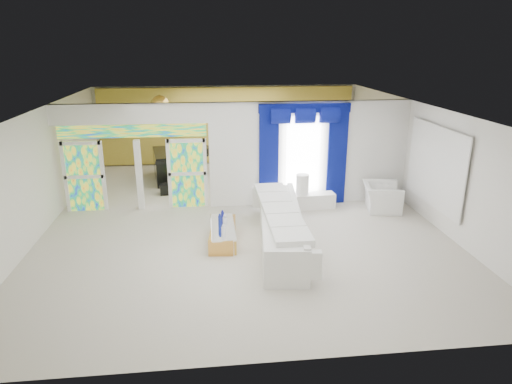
{
  "coord_description": "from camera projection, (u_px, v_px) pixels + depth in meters",
  "views": [
    {
      "loc": [
        -0.87,
        -11.57,
        4.55
      ],
      "look_at": [
        0.3,
        -1.2,
        1.1
      ],
      "focal_mm": 31.77,
      "sensor_mm": 36.0,
      "label": 1
    }
  ],
  "objects": [
    {
      "name": "stained_transom",
      "position": [
        133.0,
        131.0,
        12.37
      ],
      "size": [
        4.0,
        0.05,
        0.35
      ],
      "primitive_type": "cube",
      "color": "#994C3F",
      "rests_on": "dividing_header"
    },
    {
      "name": "white_sofa",
      "position": [
        281.0,
        228.0,
        10.65
      ],
      "size": [
        1.33,
        4.3,
        0.81
      ],
      "primitive_type": "cube",
      "rotation": [
        0.0,
        0.0,
        -0.1
      ],
      "color": "white",
      "rests_on": "ground"
    },
    {
      "name": "tv_console",
      "position": [
        79.0,
        186.0,
        13.75
      ],
      "size": [
        0.64,
        0.6,
        0.83
      ],
      "primitive_type": "cube",
      "rotation": [
        0.0,
        0.0,
        0.15
      ],
      "color": "tan",
      "rests_on": "ground"
    },
    {
      "name": "floor",
      "position": [
        240.0,
        217.0,
        12.43
      ],
      "size": [
        12.0,
        12.0,
        0.0
      ],
      "primitive_type": "plane",
      "color": "#B7AF9E",
      "rests_on": "ground"
    },
    {
      "name": "blue_drape_left",
      "position": [
        269.0,
        159.0,
        12.91
      ],
      "size": [
        0.55,
        0.1,
        2.8
      ],
      "primitive_type": "cube",
      "color": "#030B47",
      "rests_on": "ground"
    },
    {
      "name": "chandelier",
      "position": [
        160.0,
        105.0,
        14.57
      ],
      "size": [
        0.6,
        0.6,
        0.6
      ],
      "primitive_type": "sphere",
      "color": "gold",
      "rests_on": "ceiling"
    },
    {
      "name": "stained_panel_right",
      "position": [
        187.0,
        173.0,
        12.91
      ],
      "size": [
        0.95,
        0.04,
        2.0
      ],
      "primitive_type": "cube",
      "color": "#994C3F",
      "rests_on": "ground"
    },
    {
      "name": "piano_bench",
      "position": [
        175.0,
        188.0,
        14.34
      ],
      "size": [
        0.98,
        0.5,
        0.31
      ],
      "primitive_type": "cube",
      "rotation": [
        0.0,
        0.0,
        0.15
      ],
      "color": "black",
      "rests_on": "ground"
    },
    {
      "name": "armchair",
      "position": [
        382.0,
        197.0,
        12.87
      ],
      "size": [
        1.22,
        1.33,
        0.75
      ],
      "primitive_type": "imported",
      "rotation": [
        0.0,
        0.0,
        1.36
      ],
      "color": "white",
      "rests_on": "ground"
    },
    {
      "name": "coffee_table",
      "position": [
        223.0,
        234.0,
        10.85
      ],
      "size": [
        0.72,
        1.72,
        0.37
      ],
      "primitive_type": "cube",
      "rotation": [
        0.0,
        0.0,
        -0.1
      ],
      "color": "gold",
      "rests_on": "ground"
    },
    {
      "name": "console_table",
      "position": [
        312.0,
        201.0,
        13.04
      ],
      "size": [
        1.32,
        0.49,
        0.43
      ],
      "primitive_type": "cube",
      "rotation": [
        0.0,
        0.0,
        0.07
      ],
      "color": "white",
      "rests_on": "ground"
    },
    {
      "name": "window_pane",
      "position": [
        303.0,
        156.0,
        13.03
      ],
      "size": [
        1.0,
        0.02,
        2.3
      ],
      "primitive_type": "cube",
      "color": "white",
      "rests_on": "dividing_wall"
    },
    {
      "name": "gold_curtains",
      "position": [
        228.0,
        125.0,
        17.53
      ],
      "size": [
        9.7,
        0.12,
        2.9
      ],
      "primitive_type": "cube",
      "color": "#B0962A",
      "rests_on": "ground"
    },
    {
      "name": "blue_pelmet",
      "position": [
        305.0,
        108.0,
        12.57
      ],
      "size": [
        2.6,
        0.12,
        0.25
      ],
      "primitive_type": "cube",
      "color": "#030B47",
      "rests_on": "dividing_wall"
    },
    {
      "name": "grand_piano",
      "position": [
        177.0,
        165.0,
        15.74
      ],
      "size": [
        1.79,
        2.18,
        1.0
      ],
      "primitive_type": "cube",
      "rotation": [
        0.0,
        0.0,
        0.15
      ],
      "color": "black",
      "rests_on": "ground"
    },
    {
      "name": "stained_panel_left",
      "position": [
        84.0,
        177.0,
        12.61
      ],
      "size": [
        0.95,
        0.04,
        2.0
      ],
      "primitive_type": "cube",
      "color": "#994C3F",
      "rests_on": "ground"
    },
    {
      "name": "wall_mirror",
      "position": [
        436.0,
        166.0,
        11.53
      ],
      "size": [
        0.04,
        2.7,
        1.9
      ],
      "primitive_type": "cube",
      "color": "white",
      "rests_on": "ground"
    },
    {
      "name": "table_lamp",
      "position": [
        302.0,
        184.0,
        12.85
      ],
      "size": [
        0.36,
        0.36,
        0.58
      ],
      "primitive_type": "cylinder",
      "color": "silver",
      "rests_on": "console_table"
    },
    {
      "name": "dividing_header",
      "position": [
        131.0,
        114.0,
        12.22
      ],
      "size": [
        4.3,
        0.18,
        0.55
      ],
      "primitive_type": "cube",
      "color": "white",
      "rests_on": "dividing_wall"
    },
    {
      "name": "dividing_wall",
      "position": [
        311.0,
        153.0,
        13.14
      ],
      "size": [
        5.7,
        0.18,
        3.0
      ],
      "primitive_type": "cube",
      "color": "white",
      "rests_on": "ground"
    },
    {
      "name": "decanters",
      "position": [
        223.0,
        222.0,
        10.85
      ],
      "size": [
        0.23,
        0.94,
        0.27
      ],
      "color": "white",
      "rests_on": "coffee_table"
    },
    {
      "name": "blue_drape_right",
      "position": [
        337.0,
        157.0,
        13.12
      ],
      "size": [
        0.55,
        0.1,
        2.8
      ],
      "primitive_type": "cube",
      "color": "#030B47",
      "rests_on": "ground"
    }
  ]
}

